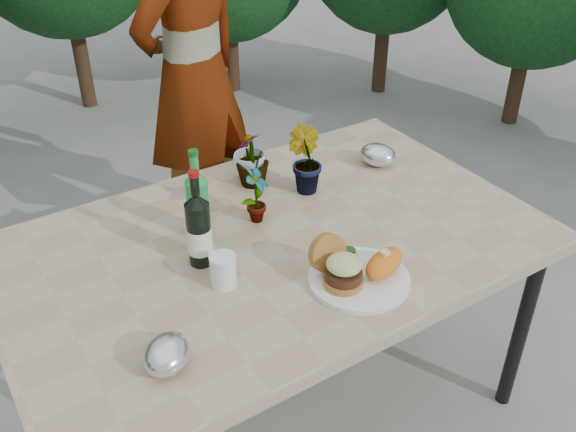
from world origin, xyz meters
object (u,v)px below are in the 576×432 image
patio_table (274,255)px  wine_bottle (199,230)px  person (194,76)px  dinner_plate (359,279)px

patio_table → wine_bottle: (-0.23, 0.02, 0.17)m
person → dinner_plate: bearing=60.3°
patio_table → wine_bottle: bearing=175.2°
patio_table → person: 1.13m
patio_table → wine_bottle: wine_bottle is taller
patio_table → wine_bottle: size_ratio=5.40×
dinner_plate → person: person is taller
wine_bottle → person: size_ratio=0.17×
dinner_plate → wine_bottle: (-0.32, 0.31, 0.10)m
patio_table → dinner_plate: size_ratio=5.71×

